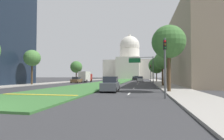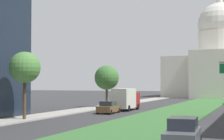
{
  "view_description": "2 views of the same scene",
  "coord_description": "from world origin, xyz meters",
  "px_view_note": "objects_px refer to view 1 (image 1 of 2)",
  "views": [
    {
      "loc": [
        9.77,
        -7.55,
        1.94
      ],
      "look_at": [
        0.98,
        38.17,
        3.51
      ],
      "focal_mm": 27.41,
      "sensor_mm": 36.0,
      "label": 1
    },
    {
      "loc": [
        9.71,
        -9.2,
        3.9
      ],
      "look_at": [
        -2.87,
        23.17,
        5.19
      ],
      "focal_mm": 59.21,
      "sensor_mm": 36.0,
      "label": 2
    }
  ],
  "objects_px": {
    "street_tree_right_far": "(157,65)",
    "sedan_far_horizon": "(135,79)",
    "overhead_guide_sign": "(144,64)",
    "street_tree_right_mid": "(162,61)",
    "street_tree_right_near": "(168,42)",
    "sedan_very_far": "(136,78)",
    "sedan_midblock": "(77,80)",
    "box_truck_delivery": "(85,77)",
    "traffic_light_far_right": "(151,71)",
    "street_tree_left_far": "(76,67)",
    "street_tree_left_mid": "(32,58)",
    "sedan_lead_stopped": "(111,84)",
    "traffic_light_near_right": "(165,60)",
    "sedan_distant": "(140,79)",
    "capitol_building": "(130,64)"
  },
  "relations": [
    {
      "from": "street_tree_right_far",
      "to": "sedan_far_horizon",
      "type": "bearing_deg",
      "value": 115.4
    },
    {
      "from": "overhead_guide_sign",
      "to": "sedan_far_horizon",
      "type": "xyz_separation_m",
      "value": [
        -3.94,
        30.77,
        -3.89
      ]
    },
    {
      "from": "street_tree_left_far",
      "to": "box_truck_delivery",
      "type": "distance_m",
      "value": 7.52
    },
    {
      "from": "street_tree_right_mid",
      "to": "street_tree_right_far",
      "type": "relative_size",
      "value": 0.82
    },
    {
      "from": "sedan_far_horizon",
      "to": "box_truck_delivery",
      "type": "xyz_separation_m",
      "value": [
        -13.55,
        -22.22,
        0.9
      ]
    },
    {
      "from": "overhead_guide_sign",
      "to": "street_tree_right_mid",
      "type": "relative_size",
      "value": 1.03
    },
    {
      "from": "street_tree_right_mid",
      "to": "box_truck_delivery",
      "type": "bearing_deg",
      "value": 141.27
    },
    {
      "from": "street_tree_right_near",
      "to": "street_tree_left_far",
      "type": "relative_size",
      "value": 1.14
    },
    {
      "from": "traffic_light_far_right",
      "to": "box_truck_delivery",
      "type": "relative_size",
      "value": 0.81
    },
    {
      "from": "sedan_lead_stopped",
      "to": "sedan_distant",
      "type": "height_order",
      "value": "sedan_lead_stopped"
    },
    {
      "from": "capitol_building",
      "to": "overhead_guide_sign",
      "type": "distance_m",
      "value": 71.94
    },
    {
      "from": "overhead_guide_sign",
      "to": "sedan_midblock",
      "type": "distance_m",
      "value": 18.42
    },
    {
      "from": "traffic_light_far_right",
      "to": "street_tree_left_far",
      "type": "distance_m",
      "value": 24.56
    },
    {
      "from": "traffic_light_near_right",
      "to": "sedan_far_horizon",
      "type": "xyz_separation_m",
      "value": [
        -5.92,
        56.52,
        -2.54
      ]
    },
    {
      "from": "overhead_guide_sign",
      "to": "box_truck_delivery",
      "type": "relative_size",
      "value": 1.02
    },
    {
      "from": "sedan_midblock",
      "to": "sedan_distant",
      "type": "relative_size",
      "value": 0.96
    },
    {
      "from": "street_tree_right_far",
      "to": "sedan_lead_stopped",
      "type": "distance_m",
      "value": 35.53
    },
    {
      "from": "capitol_building",
      "to": "box_truck_delivery",
      "type": "height_order",
      "value": "capitol_building"
    },
    {
      "from": "sedan_very_far",
      "to": "street_tree_right_near",
      "type": "bearing_deg",
      "value": -83.94
    },
    {
      "from": "street_tree_right_mid",
      "to": "street_tree_right_far",
      "type": "xyz_separation_m",
      "value": [
        0.41,
        22.53,
        0.46
      ]
    },
    {
      "from": "street_tree_left_far",
      "to": "box_truck_delivery",
      "type": "xyz_separation_m",
      "value": [
        4.92,
        -4.7,
        -3.21
      ]
    },
    {
      "from": "street_tree_left_mid",
      "to": "box_truck_delivery",
      "type": "distance_m",
      "value": 18.96
    },
    {
      "from": "traffic_light_near_right",
      "to": "street_tree_right_mid",
      "type": "distance_m",
      "value": 17.58
    },
    {
      "from": "capitol_building",
      "to": "street_tree_right_near",
      "type": "relative_size",
      "value": 3.87
    },
    {
      "from": "traffic_light_near_right",
      "to": "sedan_very_far",
      "type": "relative_size",
      "value": 1.11
    },
    {
      "from": "street_tree_left_far",
      "to": "sedan_very_far",
      "type": "height_order",
      "value": "street_tree_left_far"
    },
    {
      "from": "traffic_light_far_right",
      "to": "capitol_building",
      "type": "bearing_deg",
      "value": 100.79
    },
    {
      "from": "overhead_guide_sign",
      "to": "sedan_midblock",
      "type": "height_order",
      "value": "overhead_guide_sign"
    },
    {
      "from": "street_tree_right_mid",
      "to": "sedan_midblock",
      "type": "xyz_separation_m",
      "value": [
        -21.32,
        10.81,
        -3.94
      ]
    },
    {
      "from": "traffic_light_near_right",
      "to": "sedan_far_horizon",
      "type": "bearing_deg",
      "value": 95.98
    },
    {
      "from": "street_tree_right_near",
      "to": "street_tree_left_mid",
      "type": "relative_size",
      "value": 1.07
    },
    {
      "from": "sedan_distant",
      "to": "sedan_midblock",
      "type": "bearing_deg",
      "value": -140.81
    },
    {
      "from": "street_tree_right_near",
      "to": "overhead_guide_sign",
      "type": "bearing_deg",
      "value": 98.49
    },
    {
      "from": "sedan_midblock",
      "to": "sedan_far_horizon",
      "type": "xyz_separation_m",
      "value": [
        13.89,
        28.25,
        0.0
      ]
    },
    {
      "from": "traffic_light_near_right",
      "to": "street_tree_right_far",
      "type": "height_order",
      "value": "street_tree_right_far"
    },
    {
      "from": "sedan_very_far",
      "to": "box_truck_delivery",
      "type": "relative_size",
      "value": 0.73
    },
    {
      "from": "sedan_distant",
      "to": "box_truck_delivery",
      "type": "height_order",
      "value": "box_truck_delivery"
    },
    {
      "from": "street_tree_left_mid",
      "to": "sedan_lead_stopped",
      "type": "distance_m",
      "value": 22.3
    },
    {
      "from": "street_tree_right_mid",
      "to": "box_truck_delivery",
      "type": "height_order",
      "value": "street_tree_right_mid"
    },
    {
      "from": "sedan_very_far",
      "to": "street_tree_left_far",
      "type": "bearing_deg",
      "value": -119.83
    },
    {
      "from": "traffic_light_near_right",
      "to": "sedan_lead_stopped",
      "type": "height_order",
      "value": "traffic_light_near_right"
    },
    {
      "from": "sedan_lead_stopped",
      "to": "sedan_distant",
      "type": "bearing_deg",
      "value": 85.69
    },
    {
      "from": "street_tree_right_near",
      "to": "sedan_far_horizon",
      "type": "relative_size",
      "value": 1.69
    },
    {
      "from": "sedan_distant",
      "to": "traffic_light_far_right",
      "type": "bearing_deg",
      "value": -58.61
    },
    {
      "from": "traffic_light_near_right",
      "to": "sedan_midblock",
      "type": "relative_size",
      "value": 1.2
    },
    {
      "from": "street_tree_right_mid",
      "to": "street_tree_left_far",
      "type": "xyz_separation_m",
      "value": [
        -25.91,
        21.54,
        0.17
      ]
    },
    {
      "from": "sedan_distant",
      "to": "box_truck_delivery",
      "type": "relative_size",
      "value": 0.71
    },
    {
      "from": "traffic_light_far_right",
      "to": "sedan_far_horizon",
      "type": "xyz_separation_m",
      "value": [
        -5.92,
        19.86,
        -2.54
      ]
    },
    {
      "from": "street_tree_right_near",
      "to": "sedan_distant",
      "type": "bearing_deg",
      "value": 96.59
    },
    {
      "from": "sedan_distant",
      "to": "box_truck_delivery",
      "type": "xyz_separation_m",
      "value": [
        -16.31,
        -7.55,
        0.86
      ]
    }
  ]
}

